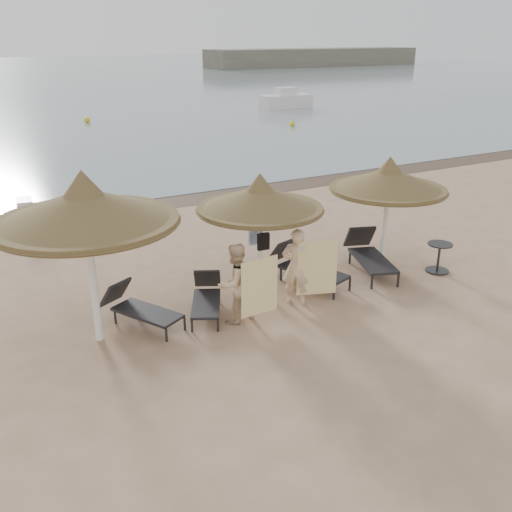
{
  "coord_description": "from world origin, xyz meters",
  "views": [
    {
      "loc": [
        -5.92,
        -8.47,
        5.35
      ],
      "look_at": [
        -0.56,
        1.2,
        1.04
      ],
      "focal_mm": 40.0,
      "sensor_mm": 36.0,
      "label": 1
    }
  ],
  "objects_px": {
    "palapa_left": "(85,208)",
    "palapa_center": "(260,199)",
    "palapa_right": "(389,180)",
    "person_right": "(297,261)",
    "lounger_near_left": "(207,296)",
    "pedal_boat": "(38,216)",
    "lounger_near_right": "(304,265)",
    "lounger_far_left": "(138,307)",
    "person_left": "(235,277)",
    "lounger_far_right": "(369,253)",
    "side_table": "(438,258)"
  },
  "relations": [
    {
      "from": "palapa_left",
      "to": "side_table",
      "type": "relative_size",
      "value": 4.57
    },
    {
      "from": "lounger_far_left",
      "to": "person_left",
      "type": "height_order",
      "value": "person_left"
    },
    {
      "from": "lounger_near_left",
      "to": "pedal_boat",
      "type": "relative_size",
      "value": 0.87
    },
    {
      "from": "palapa_left",
      "to": "pedal_boat",
      "type": "distance_m",
      "value": 7.9
    },
    {
      "from": "side_table",
      "to": "person_left",
      "type": "relative_size",
      "value": 0.38
    },
    {
      "from": "lounger_far_left",
      "to": "person_right",
      "type": "distance_m",
      "value": 3.35
    },
    {
      "from": "palapa_right",
      "to": "palapa_left",
      "type": "bearing_deg",
      "value": -178.22
    },
    {
      "from": "lounger_far_left",
      "to": "pedal_boat",
      "type": "bearing_deg",
      "value": 66.99
    },
    {
      "from": "pedal_boat",
      "to": "side_table",
      "type": "bearing_deg",
      "value": -41.56
    },
    {
      "from": "palapa_left",
      "to": "palapa_center",
      "type": "relative_size",
      "value": 1.2
    },
    {
      "from": "side_table",
      "to": "person_right",
      "type": "xyz_separation_m",
      "value": [
        -3.93,
        0.2,
        0.63
      ]
    },
    {
      "from": "person_right",
      "to": "lounger_far_left",
      "type": "bearing_deg",
      "value": 24.76
    },
    {
      "from": "palapa_center",
      "to": "lounger_far_left",
      "type": "height_order",
      "value": "palapa_center"
    },
    {
      "from": "lounger_near_right",
      "to": "side_table",
      "type": "distance_m",
      "value": 3.34
    },
    {
      "from": "palapa_right",
      "to": "person_left",
      "type": "xyz_separation_m",
      "value": [
        -4.43,
        -0.79,
        -1.23
      ]
    },
    {
      "from": "lounger_near_left",
      "to": "palapa_center",
      "type": "bearing_deg",
      "value": 37.64
    },
    {
      "from": "lounger_far_right",
      "to": "person_left",
      "type": "relative_size",
      "value": 1.15
    },
    {
      "from": "lounger_far_right",
      "to": "person_right",
      "type": "xyz_separation_m",
      "value": [
        -2.54,
        -0.72,
        0.55
      ]
    },
    {
      "from": "palapa_center",
      "to": "lounger_near_left",
      "type": "bearing_deg",
      "value": -168.98
    },
    {
      "from": "lounger_near_right",
      "to": "side_table",
      "type": "height_order",
      "value": "lounger_near_right"
    },
    {
      "from": "lounger_near_right",
      "to": "person_right",
      "type": "relative_size",
      "value": 1.09
    },
    {
      "from": "lounger_far_right",
      "to": "person_left",
      "type": "distance_m",
      "value": 4.14
    },
    {
      "from": "palapa_center",
      "to": "lounger_near_right",
      "type": "xyz_separation_m",
      "value": [
        1.16,
        0.01,
        -1.74
      ]
    },
    {
      "from": "palapa_left",
      "to": "lounger_near_left",
      "type": "bearing_deg",
      "value": 2.68
    },
    {
      "from": "palapa_right",
      "to": "lounger_near_left",
      "type": "xyz_separation_m",
      "value": [
        -4.75,
        -0.11,
        -1.85
      ]
    },
    {
      "from": "lounger_near_left",
      "to": "lounger_near_right",
      "type": "bearing_deg",
      "value": 32.98
    },
    {
      "from": "palapa_left",
      "to": "palapa_right",
      "type": "distance_m",
      "value": 7.02
    },
    {
      "from": "lounger_far_left",
      "to": "side_table",
      "type": "distance_m",
      "value": 7.2
    },
    {
      "from": "lounger_far_left",
      "to": "person_left",
      "type": "relative_size",
      "value": 0.97
    },
    {
      "from": "palapa_right",
      "to": "pedal_boat",
      "type": "xyz_separation_m",
      "value": [
        -6.83,
        7.35,
        -1.85
      ]
    },
    {
      "from": "lounger_near_left",
      "to": "person_left",
      "type": "height_order",
      "value": "person_left"
    },
    {
      "from": "lounger_far_left",
      "to": "person_right",
      "type": "height_order",
      "value": "person_right"
    },
    {
      "from": "palapa_left",
      "to": "lounger_far_right",
      "type": "bearing_deg",
      "value": 2.17
    },
    {
      "from": "lounger_near_left",
      "to": "pedal_boat",
      "type": "distance_m",
      "value": 7.75
    },
    {
      "from": "person_left",
      "to": "pedal_boat",
      "type": "distance_m",
      "value": 8.51
    },
    {
      "from": "lounger_far_left",
      "to": "lounger_near_right",
      "type": "height_order",
      "value": "lounger_near_right"
    },
    {
      "from": "palapa_center",
      "to": "pedal_boat",
      "type": "height_order",
      "value": "palapa_center"
    },
    {
      "from": "palapa_left",
      "to": "palapa_right",
      "type": "relative_size",
      "value": 1.18
    },
    {
      "from": "lounger_far_right",
      "to": "side_table",
      "type": "relative_size",
      "value": 3.04
    },
    {
      "from": "palapa_right",
      "to": "side_table",
      "type": "relative_size",
      "value": 3.87
    },
    {
      "from": "palapa_right",
      "to": "person_right",
      "type": "xyz_separation_m",
      "value": [
        -2.95,
        -0.68,
        -1.21
      ]
    },
    {
      "from": "lounger_near_right",
      "to": "lounger_far_left",
      "type": "bearing_deg",
      "value": 163.79
    },
    {
      "from": "palapa_left",
      "to": "palapa_center",
      "type": "bearing_deg",
      "value": 5.91
    },
    {
      "from": "lounger_far_right",
      "to": "pedal_boat",
      "type": "relative_size",
      "value": 1.09
    },
    {
      "from": "lounger_far_left",
      "to": "lounger_near_right",
      "type": "xyz_separation_m",
      "value": [
        3.97,
        0.12,
        0.05
      ]
    },
    {
      "from": "palapa_left",
      "to": "person_left",
      "type": "xyz_separation_m",
      "value": [
        2.58,
        -0.57,
        -1.63
      ]
    },
    {
      "from": "palapa_left",
      "to": "pedal_boat",
      "type": "height_order",
      "value": "palapa_left"
    },
    {
      "from": "palapa_left",
      "to": "lounger_near_left",
      "type": "distance_m",
      "value": 3.18
    },
    {
      "from": "person_left",
      "to": "pedal_boat",
      "type": "bearing_deg",
      "value": -87.78
    },
    {
      "from": "palapa_center",
      "to": "side_table",
      "type": "distance_m",
      "value": 4.81
    }
  ]
}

